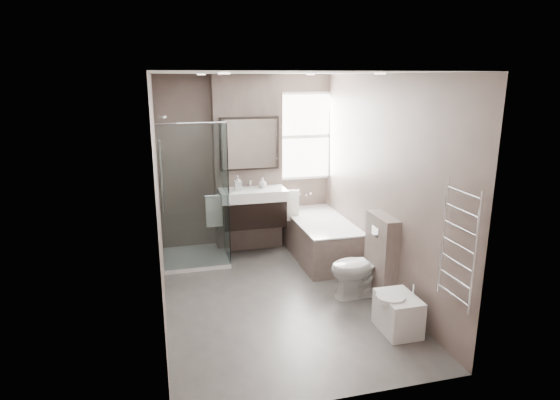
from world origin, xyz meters
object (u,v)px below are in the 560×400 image
object	(u,v)px
toilet	(360,267)
vanity	(253,207)
bathtub	(320,236)
bidet	(398,313)

from	to	relation	value
toilet	vanity	bearing A→B (deg)	-151.27
bathtub	toilet	bearing A→B (deg)	-88.01
vanity	bidet	size ratio (longest dim) A/B	1.87
bathtub	bidet	distance (m)	2.16
bidet	vanity	bearing A→B (deg)	112.26
bathtub	toilet	size ratio (longest dim) A/B	2.19
vanity	toilet	bearing A→B (deg)	-59.12
bathtub	toilet	world-z (taller)	toilet
bidet	toilet	bearing A→B (deg)	92.97
toilet	bidet	size ratio (longest dim) A/B	1.43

